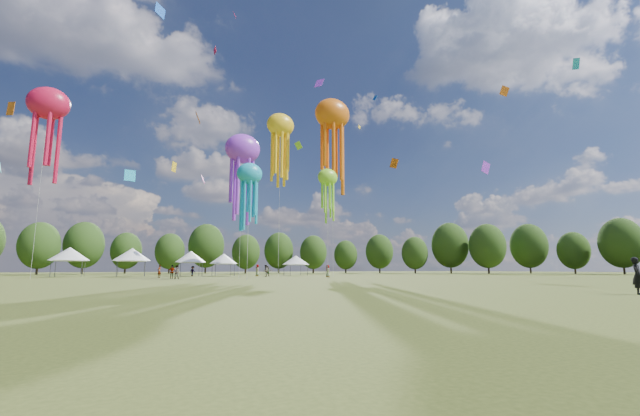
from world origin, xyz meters
name	(u,v)px	position (x,y,z in m)	size (l,w,h in m)	color
ground	(450,297)	(0.00, 0.00, 0.00)	(300.00, 300.00, 0.00)	#384416
observer_main	(637,276)	(9.01, -2.66, 0.87)	(0.64, 0.42, 1.74)	black
spectator_near	(176,272)	(-8.07, 36.73, 0.80)	(0.78, 0.61, 1.61)	gray
spectators_far	(246,271)	(3.08, 48.15, 0.87)	(23.68, 16.26, 1.90)	gray
festival_tents	(169,256)	(-7.55, 56.42, 3.18)	(40.33, 8.94, 4.43)	#47474C
show_kites	(258,141)	(2.46, 40.66, 19.35)	(43.71, 18.18, 28.32)	#9C32E2
small_kites	(244,78)	(0.66, 42.59, 29.64)	(78.75, 53.41, 44.92)	#9C32E2
treeline	(189,239)	(-3.87, 62.51, 6.54)	(201.57, 95.24, 13.43)	#38281C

